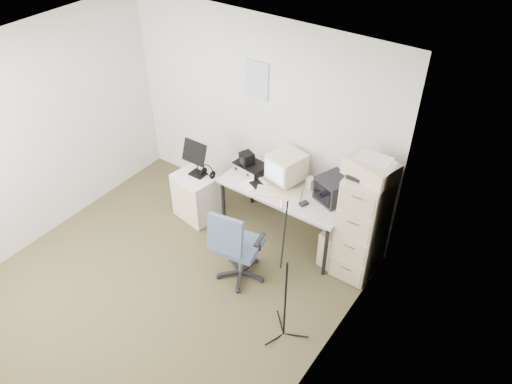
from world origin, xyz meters
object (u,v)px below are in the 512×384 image
Objects in this scene: filing_cabinet at (363,223)px; office_chair at (240,244)px; side_cart at (196,196)px; desk at (286,212)px.

office_chair is at bearing -138.91° from filing_cabinet.
side_cart is at bearing -170.29° from filing_cabinet.
desk is 0.85m from office_chair.
side_cart is (-1.07, 0.52, -0.17)m from office_chair.
office_chair is 1.55× the size of side_cart.
filing_cabinet is 0.99m from desk.
filing_cabinet is 2.13m from side_cart.
filing_cabinet reaches higher than desk.
office_chair is at bearing -15.87° from side_cart.
office_chair is 1.20m from side_cart.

